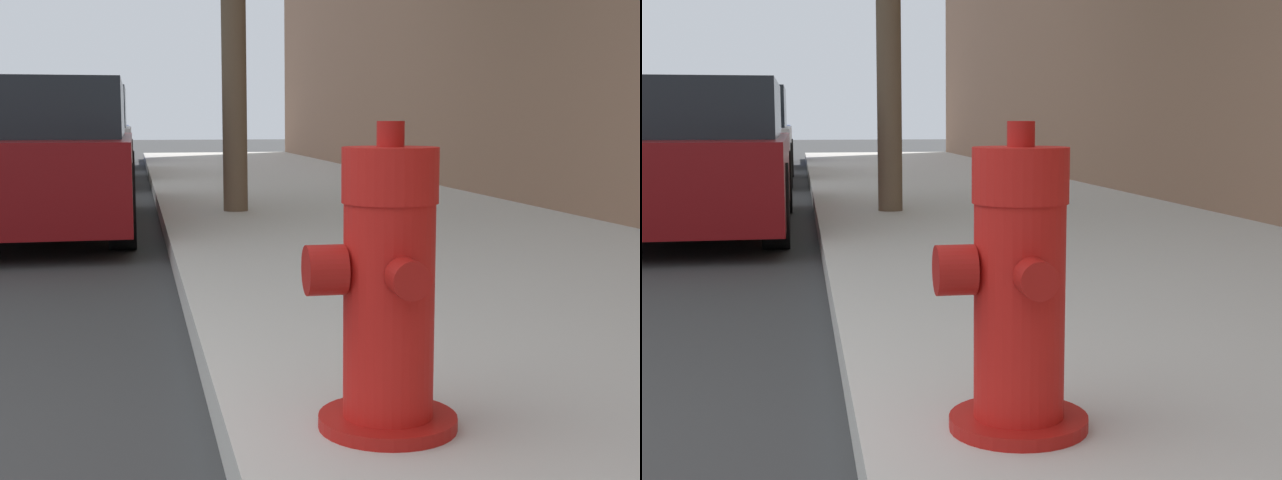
{
  "view_description": "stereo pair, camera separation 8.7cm",
  "coord_description": "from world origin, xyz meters",
  "views": [
    {
      "loc": [
        1.45,
        -1.94,
        0.96
      ],
      "look_at": [
        2.16,
        1.45,
        0.49
      ],
      "focal_mm": 50.0,
      "sensor_mm": 36.0,
      "label": 1
    },
    {
      "loc": [
        1.54,
        -1.96,
        0.96
      ],
      "look_at": [
        2.16,
        1.45,
        0.49
      ],
      "focal_mm": 50.0,
      "sensor_mm": 36.0,
      "label": 2
    }
  ],
  "objects": [
    {
      "name": "parked_car_mid",
      "position": [
        0.53,
        11.87,
        0.68
      ],
      "size": [
        1.81,
        3.85,
        1.43
      ],
      "color": "silver",
      "rests_on": "ground_plane"
    },
    {
      "name": "parked_car_far",
      "position": [
        0.48,
        17.17,
        0.65
      ],
      "size": [
        1.77,
        4.33,
        1.31
      ],
      "color": "navy",
      "rests_on": "ground_plane"
    },
    {
      "name": "parked_car_near",
      "position": [
        0.6,
        6.01,
        0.63
      ],
      "size": [
        1.7,
        4.13,
        1.28
      ],
      "color": "maroon",
      "rests_on": "ground_plane"
    },
    {
      "name": "fire_hydrant",
      "position": [
        2.09,
        0.25,
        0.51
      ],
      "size": [
        0.41,
        0.41,
        0.81
      ],
      "color": "#A91511",
      "rests_on": "sidewalk_slab"
    }
  ]
}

